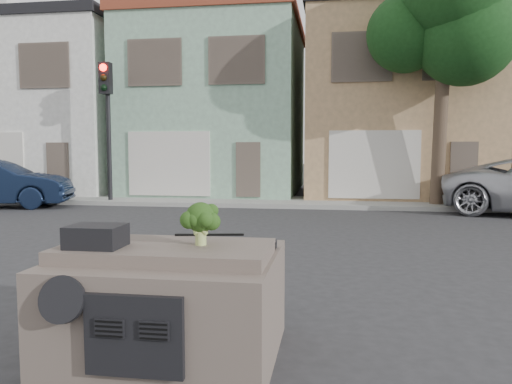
# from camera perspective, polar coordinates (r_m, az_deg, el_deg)

# --- Properties ---
(ground_plane) EXTENTS (120.00, 120.00, 0.00)m
(ground_plane) POSITION_cam_1_polar(r_m,az_deg,el_deg) (7.91, -2.60, -9.71)
(ground_plane) COLOR #303033
(ground_plane) RESTS_ON ground
(sidewalk) EXTENTS (40.00, 3.00, 0.15)m
(sidewalk) POSITION_cam_1_polar(r_m,az_deg,el_deg) (18.16, 3.92, -1.15)
(sidewalk) COLOR gray
(sidewalk) RESTS_ON ground
(townhouse_white) EXTENTS (7.20, 8.20, 7.55)m
(townhouse_white) POSITION_cam_1_polar(r_m,az_deg,el_deg) (25.37, -21.09, 8.63)
(townhouse_white) COLOR silver
(townhouse_white) RESTS_ON ground
(townhouse_mint) EXTENTS (7.20, 8.20, 7.55)m
(townhouse_mint) POSITION_cam_1_polar(r_m,az_deg,el_deg) (22.63, -4.14, 9.43)
(townhouse_mint) COLOR #89B396
(townhouse_mint) RESTS_ON ground
(townhouse_tan) EXTENTS (7.20, 8.20, 7.55)m
(townhouse_tan) POSITION_cam_1_polar(r_m,az_deg,el_deg) (22.21, 15.35, 9.35)
(townhouse_tan) COLOR tan
(townhouse_tan) RESTS_ON ground
(traffic_signal) EXTENTS (0.40, 0.40, 5.10)m
(traffic_signal) POSITION_cam_1_polar(r_m,az_deg,el_deg) (18.80, -16.60, 6.42)
(traffic_signal) COLOR black
(traffic_signal) RESTS_ON ground
(tree_near) EXTENTS (4.40, 4.00, 8.50)m
(tree_near) POSITION_cam_1_polar(r_m,az_deg,el_deg) (17.79, 20.43, 11.90)
(tree_near) COLOR #153A15
(tree_near) RESTS_ON ground
(car_dashboard) EXTENTS (2.00, 1.80, 1.12)m
(car_dashboard) POSITION_cam_1_polar(r_m,az_deg,el_deg) (4.96, -9.59, -12.01)
(car_dashboard) COLOR #64564D
(car_dashboard) RESTS_ON ground
(instrument_hump) EXTENTS (0.48, 0.38, 0.20)m
(instrument_hump) POSITION_cam_1_polar(r_m,az_deg,el_deg) (4.71, -17.80, -4.83)
(instrument_hump) COLOR black
(instrument_hump) RESTS_ON car_dashboard
(wiper_arm) EXTENTS (0.69, 0.15, 0.02)m
(wiper_arm) POSITION_cam_1_polar(r_m,az_deg,el_deg) (5.11, -5.34, -4.88)
(wiper_arm) COLOR black
(wiper_arm) RESTS_ON car_dashboard
(broccoli) EXTENTS (0.39, 0.39, 0.41)m
(broccoli) POSITION_cam_1_polar(r_m,az_deg,el_deg) (4.60, -6.35, -3.56)
(broccoli) COLOR #1F3B12
(broccoli) RESTS_ON car_dashboard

